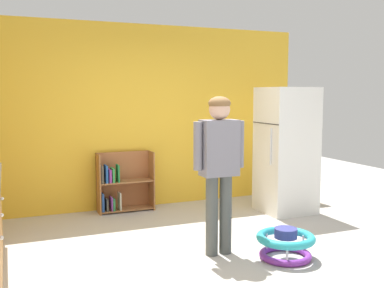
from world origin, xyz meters
TOP-DOWN VIEW (x-y plane):
  - ground_plane at (0.00, 0.00)m, footprint 12.00×12.00m
  - back_wall at (0.00, 2.33)m, footprint 5.20×0.06m
  - refrigerator at (1.86, 1.21)m, footprint 0.73×0.68m
  - bookshelf at (-0.32, 2.15)m, footprint 0.80×0.28m
  - standing_person at (0.22, 0.01)m, footprint 0.57×0.23m
  - baby_walker at (0.80, -0.38)m, footprint 0.60×0.60m

SIDE VIEW (x-z plane):
  - ground_plane at x=0.00m, z-range 0.00..0.00m
  - baby_walker at x=0.80m, z-range 0.00..0.32m
  - bookshelf at x=-0.32m, z-range -0.05..0.80m
  - refrigerator at x=1.86m, z-range 0.00..1.78m
  - standing_person at x=0.22m, z-range 0.18..1.85m
  - back_wall at x=0.00m, z-range 0.00..2.70m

